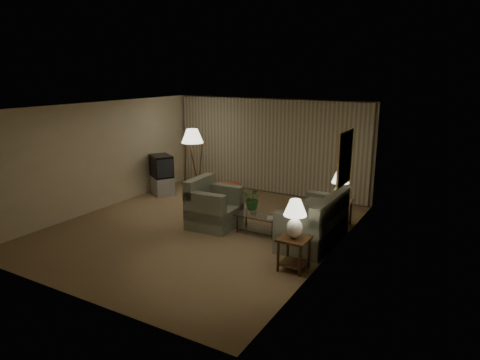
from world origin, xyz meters
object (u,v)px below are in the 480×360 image
sofa (313,223)px  coffee_table (259,221)px  floor_lamp (193,161)px  crt_tv (161,166)px  vase (253,210)px  table_lamp_near (295,215)px  side_table_far (339,208)px  side_table_near (294,248)px  ottoman (229,192)px  armchair (214,208)px  table_lamp_far (340,183)px  tv_cabinet (162,185)px

sofa → coffee_table: 1.20m
coffee_table → floor_lamp: size_ratio=0.52×
crt_tv → vase: (3.71, -1.39, -0.31)m
table_lamp_near → vase: (-1.49, 1.25, -0.51)m
side_table_far → floor_lamp: size_ratio=0.32×
vase → sofa: bearing=4.3°
sofa → side_table_near: (0.15, -1.35, -0.00)m
sofa → ottoman: (-3.07, 1.71, -0.19)m
coffee_table → ottoman: (-1.87, 1.81, -0.05)m
side_table_near → side_table_far: bearing=90.0°
armchair → vase: size_ratio=6.68×
crt_tv → floor_lamp: size_ratio=0.47×
armchair → table_lamp_far: 2.89m
side_table_near → crt_tv: size_ratio=0.68×
armchair → ottoman: size_ratio=1.70×
table_lamp_near → tv_cabinet: table_lamp_near is taller
vase → crt_tv: bearing=159.4°
ottoman → floor_lamp: bearing=-176.4°
side_table_near → vase: side_table_near is taller
side_table_near → side_table_far: size_ratio=1.00×
table_lamp_far → coffee_table: 2.04m
table_lamp_near → vase: size_ratio=4.12×
side_table_near → floor_lamp: size_ratio=0.32×
coffee_table → table_lamp_near: bearing=-42.9°
sofa → coffee_table: sofa is taller
side_table_near → coffee_table: 1.84m
side_table_near → vase: 1.95m
tv_cabinet → vase: (3.71, -1.39, 0.25)m
sofa → table_lamp_near: size_ratio=2.69×
side_table_near → table_lamp_far: table_lamp_far is taller
floor_lamp → coffee_table: bearing=-30.2°
tv_cabinet → ottoman: tv_cabinet is taller
table_lamp_far → crt_tv: bearing=179.5°
armchair → coffee_table: size_ratio=1.15×
sofa → armchair: 2.28m
floor_lamp → crt_tv: bearing=-157.8°
armchair → side_table_near: armchair is taller
sofa → coffee_table: bearing=-84.2°
side_table_near → table_lamp_far: 2.67m
table_lamp_near → sofa: bearing=96.3°
armchair → ottoman: bearing=19.5°
floor_lamp → table_lamp_near: bearing=-34.6°
table_lamp_near → floor_lamp: floor_lamp is taller
armchair → vase: (0.93, 0.12, 0.06)m
crt_tv → vase: crt_tv is taller
tv_cabinet → ottoman: 2.03m
armchair → side_table_near: size_ratio=1.89×
sofa → armchair: (-2.27, -0.22, 0.03)m
floor_lamp → side_table_far: bearing=-5.2°
side_table_near → tv_cabinet: bearing=153.1°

